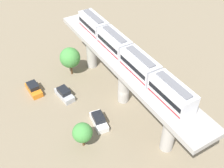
% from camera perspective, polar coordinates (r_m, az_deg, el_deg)
% --- Properties ---
extents(ground_plane, '(120.00, 120.00, 0.00)m').
position_cam_1_polar(ground_plane, '(47.64, 2.35, -3.38)').
color(ground_plane, '#84755B').
extents(viaduct, '(5.20, 35.80, 8.51)m').
position_cam_1_polar(viaduct, '(43.30, 2.58, 2.87)').
color(viaduct, '#B7B2AA').
rests_on(viaduct, ground).
extents(train, '(2.64, 27.45, 3.24)m').
position_cam_1_polar(train, '(41.01, 3.02, 6.41)').
color(train, silver).
rests_on(train, viaduct).
extents(parked_car_silver, '(2.32, 4.39, 1.76)m').
position_cam_1_polar(parked_car_silver, '(48.39, -9.98, -2.05)').
color(parked_car_silver, '#B2B5BA').
rests_on(parked_car_silver, ground).
extents(parked_car_white, '(2.38, 4.41, 1.76)m').
position_cam_1_polar(parked_car_white, '(43.37, -2.79, -7.67)').
color(parked_car_white, white).
rests_on(parked_car_white, ground).
extents(parked_car_orange, '(2.00, 4.28, 1.76)m').
position_cam_1_polar(parked_car_orange, '(50.65, -16.16, -0.96)').
color(parked_car_orange, orange).
rests_on(parked_car_orange, ground).
extents(tree_near_viaduct, '(2.93, 2.93, 4.32)m').
position_cam_1_polar(tree_near_viaduct, '(39.27, -6.25, -10.15)').
color(tree_near_viaduct, brown).
rests_on(tree_near_viaduct, ground).
extents(tree_mid_lot, '(3.86, 3.86, 5.77)m').
position_cam_1_polar(tree_mid_lot, '(51.45, -8.82, 5.49)').
color(tree_mid_lot, brown).
rests_on(tree_mid_lot, ground).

